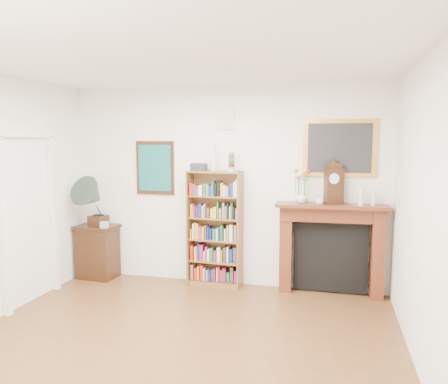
{
  "coord_description": "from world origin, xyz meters",
  "views": [
    {
      "loc": [
        1.47,
        -3.45,
        2.06
      ],
      "look_at": [
        0.21,
        1.6,
        1.43
      ],
      "focal_mm": 35.0,
      "sensor_mm": 36.0,
      "label": 1
    }
  ],
  "objects_px": {
    "fireplace": "(331,241)",
    "bottle_left": "(361,196)",
    "side_cabinet": "(98,251)",
    "flower_vase": "(302,197)",
    "teacup": "(320,201)",
    "bottle_right": "(373,198)",
    "gramophone": "(93,198)",
    "mantel_clock": "(334,184)",
    "bookshelf": "(215,222)",
    "cd_stack": "(105,225)"
  },
  "relations": [
    {
      "from": "cd_stack",
      "to": "bottle_right",
      "type": "relative_size",
      "value": 0.6
    },
    {
      "from": "flower_vase",
      "to": "bookshelf",
      "type": "bearing_deg",
      "value": -179.71
    },
    {
      "from": "bookshelf",
      "to": "fireplace",
      "type": "xyz_separation_m",
      "value": [
        1.59,
        0.05,
        -0.18
      ]
    },
    {
      "from": "side_cabinet",
      "to": "bottle_right",
      "type": "bearing_deg",
      "value": 4.77
    },
    {
      "from": "gramophone",
      "to": "mantel_clock",
      "type": "distance_m",
      "value": 3.41
    },
    {
      "from": "side_cabinet",
      "to": "cd_stack",
      "type": "bearing_deg",
      "value": -26.15
    },
    {
      "from": "bookshelf",
      "to": "flower_vase",
      "type": "xyz_separation_m",
      "value": [
        1.19,
        0.01,
        0.4
      ]
    },
    {
      "from": "bookshelf",
      "to": "mantel_clock",
      "type": "height_order",
      "value": "bookshelf"
    },
    {
      "from": "teacup",
      "to": "bottle_left",
      "type": "distance_m",
      "value": 0.52
    },
    {
      "from": "gramophone",
      "to": "cd_stack",
      "type": "xyz_separation_m",
      "value": [
        0.19,
        -0.02,
        -0.38
      ]
    },
    {
      "from": "bookshelf",
      "to": "gramophone",
      "type": "xyz_separation_m",
      "value": [
        -1.79,
        -0.17,
        0.31
      ]
    },
    {
      "from": "bookshelf",
      "to": "bottle_left",
      "type": "bearing_deg",
      "value": 2.97
    },
    {
      "from": "side_cabinet",
      "to": "flower_vase",
      "type": "xyz_separation_m",
      "value": [
        2.99,
        0.08,
        0.91
      ]
    },
    {
      "from": "gramophone",
      "to": "flower_vase",
      "type": "bearing_deg",
      "value": 11.55
    },
    {
      "from": "gramophone",
      "to": "cd_stack",
      "type": "relative_size",
      "value": 6.25
    },
    {
      "from": "bottle_left",
      "to": "flower_vase",
      "type": "bearing_deg",
      "value": 176.55
    },
    {
      "from": "mantel_clock",
      "to": "flower_vase",
      "type": "bearing_deg",
      "value": 161.01
    },
    {
      "from": "side_cabinet",
      "to": "bottle_left",
      "type": "height_order",
      "value": "bottle_left"
    },
    {
      "from": "bookshelf",
      "to": "teacup",
      "type": "distance_m",
      "value": 1.48
    },
    {
      "from": "flower_vase",
      "to": "mantel_clock",
      "type": "bearing_deg",
      "value": 3.07
    },
    {
      "from": "side_cabinet",
      "to": "gramophone",
      "type": "distance_m",
      "value": 0.83
    },
    {
      "from": "bottle_left",
      "to": "bookshelf",
      "type": "bearing_deg",
      "value": 178.85
    },
    {
      "from": "bookshelf",
      "to": "flower_vase",
      "type": "distance_m",
      "value": 1.26
    },
    {
      "from": "flower_vase",
      "to": "bottle_left",
      "type": "distance_m",
      "value": 0.75
    },
    {
      "from": "fireplace",
      "to": "bottle_left",
      "type": "height_order",
      "value": "bottle_left"
    },
    {
      "from": "side_cabinet",
      "to": "bottle_left",
      "type": "distance_m",
      "value": 3.86
    },
    {
      "from": "mantel_clock",
      "to": "bottle_right",
      "type": "distance_m",
      "value": 0.52
    },
    {
      "from": "flower_vase",
      "to": "gramophone",
      "type": "bearing_deg",
      "value": -176.7
    },
    {
      "from": "teacup",
      "to": "bottle_right",
      "type": "height_order",
      "value": "bottle_right"
    },
    {
      "from": "bottle_right",
      "to": "mantel_clock",
      "type": "bearing_deg",
      "value": 176.22
    },
    {
      "from": "cd_stack",
      "to": "mantel_clock",
      "type": "xyz_separation_m",
      "value": [
        3.21,
        0.22,
        0.65
      ]
    },
    {
      "from": "teacup",
      "to": "fireplace",
      "type": "bearing_deg",
      "value": 37.16
    },
    {
      "from": "side_cabinet",
      "to": "bottle_left",
      "type": "xyz_separation_m",
      "value": [
        3.74,
        0.04,
        0.95
      ]
    },
    {
      "from": "flower_vase",
      "to": "bottle_right",
      "type": "height_order",
      "value": "bottle_right"
    },
    {
      "from": "bottle_left",
      "to": "mantel_clock",
      "type": "bearing_deg",
      "value": 168.82
    },
    {
      "from": "flower_vase",
      "to": "bottle_left",
      "type": "height_order",
      "value": "bottle_left"
    },
    {
      "from": "bookshelf",
      "to": "bottle_right",
      "type": "bearing_deg",
      "value": 4.01
    },
    {
      "from": "fireplace",
      "to": "bottle_left",
      "type": "distance_m",
      "value": 0.72
    },
    {
      "from": "flower_vase",
      "to": "teacup",
      "type": "distance_m",
      "value": 0.25
    },
    {
      "from": "fireplace",
      "to": "cd_stack",
      "type": "bearing_deg",
      "value": -178.31
    },
    {
      "from": "fireplace",
      "to": "bottle_left",
      "type": "xyz_separation_m",
      "value": [
        0.36,
        -0.09,
        0.62
      ]
    },
    {
      "from": "gramophone",
      "to": "cd_stack",
      "type": "bearing_deg",
      "value": 1.5
    },
    {
      "from": "side_cabinet",
      "to": "teacup",
      "type": "xyz_separation_m",
      "value": [
        3.23,
        0.01,
        0.87
      ]
    },
    {
      "from": "bookshelf",
      "to": "teacup",
      "type": "xyz_separation_m",
      "value": [
        1.43,
        -0.07,
        0.36
      ]
    },
    {
      "from": "cd_stack",
      "to": "bookshelf",
      "type": "bearing_deg",
      "value": 6.69
    },
    {
      "from": "mantel_clock",
      "to": "teacup",
      "type": "distance_m",
      "value": 0.3
    },
    {
      "from": "fireplace",
      "to": "mantel_clock",
      "type": "distance_m",
      "value": 0.76
    },
    {
      "from": "bookshelf",
      "to": "side_cabinet",
      "type": "relative_size",
      "value": 2.35
    },
    {
      "from": "mantel_clock",
      "to": "bottle_left",
      "type": "height_order",
      "value": "mantel_clock"
    },
    {
      "from": "side_cabinet",
      "to": "gramophone",
      "type": "relative_size",
      "value": 1.06
    }
  ]
}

